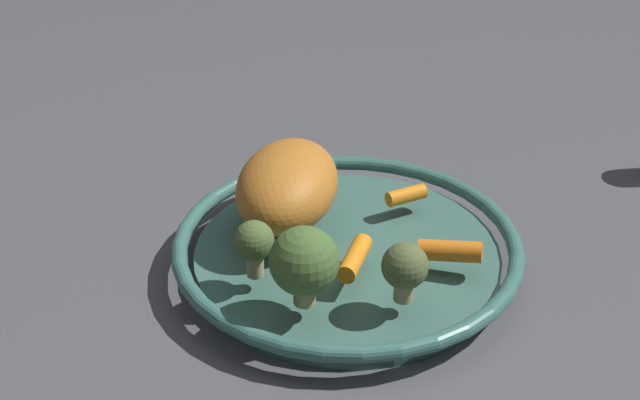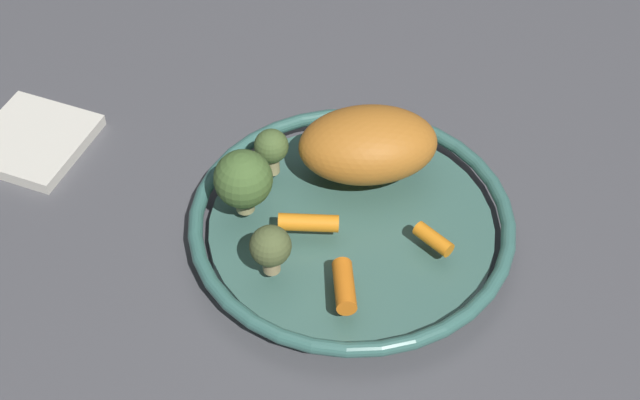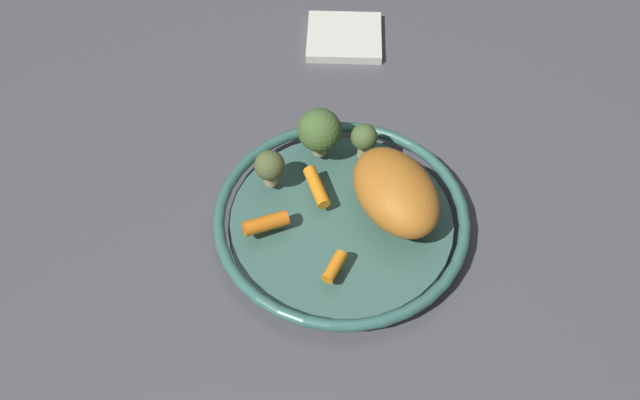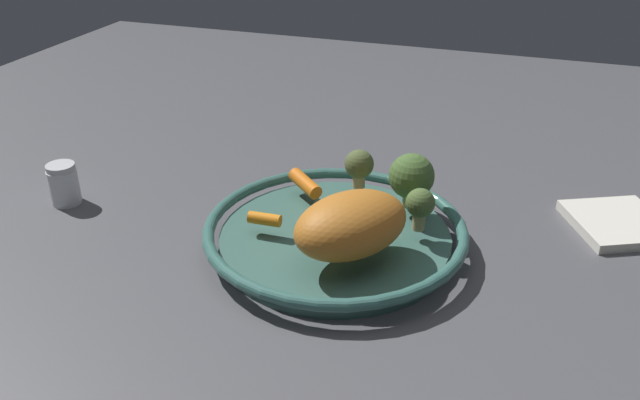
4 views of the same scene
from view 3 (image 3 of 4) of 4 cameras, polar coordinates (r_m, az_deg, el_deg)
ground_plane at (r=0.95m, az=1.70°, el=-2.33°), size 1.99×1.99×0.00m
serving_bowl at (r=0.94m, az=1.72°, el=-1.64°), size 0.34×0.34×0.04m
roast_chicken_piece at (r=0.90m, az=6.11°, el=0.66°), size 0.16×0.17×0.07m
baby_carrot_near_rim at (r=0.94m, az=-0.27°, el=1.05°), size 0.05×0.06×0.02m
baby_carrot_left at (r=0.86m, az=1.16°, el=-5.39°), size 0.04×0.02×0.02m
baby_carrot_back at (r=0.90m, az=-4.39°, el=-1.88°), size 0.06×0.05×0.03m
broccoli_floret_large at (r=0.96m, az=3.56°, el=4.99°), size 0.04×0.04×0.06m
broccoli_floret_edge at (r=0.96m, az=-0.04°, el=5.60°), size 0.06×0.06×0.07m
broccoli_floret_mid at (r=0.93m, az=-4.12°, el=2.65°), size 0.04×0.04×0.06m
dish_towel at (r=1.21m, az=1.96°, el=12.98°), size 0.16×0.16×0.01m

